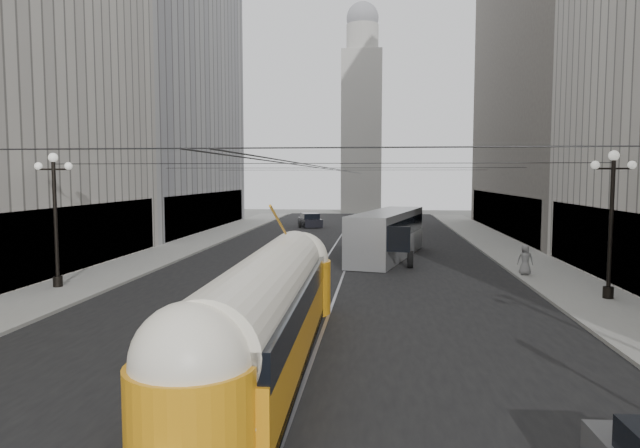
% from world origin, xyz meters
% --- Properties ---
extents(road, '(20.00, 85.00, 0.02)m').
position_xyz_m(road, '(0.00, 32.50, 0.00)').
color(road, black).
rests_on(road, ground).
extents(sidewalk_left, '(4.00, 72.00, 0.15)m').
position_xyz_m(sidewalk_left, '(-12.00, 36.00, 0.07)').
color(sidewalk_left, gray).
rests_on(sidewalk_left, ground).
extents(sidewalk_right, '(4.00, 72.00, 0.15)m').
position_xyz_m(sidewalk_right, '(12.00, 36.00, 0.07)').
color(sidewalk_right, gray).
rests_on(sidewalk_right, ground).
extents(rail_left, '(0.12, 85.00, 0.04)m').
position_xyz_m(rail_left, '(-0.75, 32.50, 0.00)').
color(rail_left, gray).
rests_on(rail_left, ground).
extents(rail_right, '(0.12, 85.00, 0.04)m').
position_xyz_m(rail_right, '(0.75, 32.50, 0.00)').
color(rail_right, gray).
rests_on(rail_right, ground).
extents(building_left_far, '(12.60, 28.60, 28.60)m').
position_xyz_m(building_left_far, '(-19.99, 48.00, 14.31)').
color(building_left_far, '#999999').
rests_on(building_left_far, ground).
extents(building_right_far, '(12.60, 32.60, 32.60)m').
position_xyz_m(building_right_far, '(20.00, 48.00, 16.31)').
color(building_right_far, '#514C47').
rests_on(building_right_far, ground).
extents(distant_tower, '(6.00, 6.00, 31.36)m').
position_xyz_m(distant_tower, '(0.00, 80.00, 14.97)').
color(distant_tower, '#B2AFA8').
rests_on(distant_tower, ground).
extents(lamppost_left_mid, '(1.86, 0.44, 6.37)m').
position_xyz_m(lamppost_left_mid, '(-12.60, 18.00, 3.74)').
color(lamppost_left_mid, black).
rests_on(lamppost_left_mid, sidewalk_left).
extents(lamppost_right_mid, '(1.86, 0.44, 6.37)m').
position_xyz_m(lamppost_right_mid, '(12.60, 18.00, 3.74)').
color(lamppost_right_mid, black).
rests_on(lamppost_right_mid, sidewalk_right).
extents(catenary, '(25.00, 72.00, 0.23)m').
position_xyz_m(catenary, '(0.12, 31.49, 5.88)').
color(catenary, black).
rests_on(catenary, ground).
extents(streetcar, '(2.62, 15.07, 3.28)m').
position_xyz_m(streetcar, '(-0.50, 8.33, 1.60)').
color(streetcar, orange).
rests_on(streetcar, ground).
extents(city_bus, '(5.35, 12.65, 3.11)m').
position_xyz_m(city_bus, '(3.27, 30.35, 1.71)').
color(city_bus, '#989A9D').
rests_on(city_bus, ground).
extents(sedan_white_far, '(2.20, 4.70, 1.44)m').
position_xyz_m(sedan_white_far, '(4.03, 46.40, 0.65)').
color(sedan_white_far, silver).
rests_on(sedan_white_far, ground).
extents(sedan_dark_far, '(3.21, 5.00, 1.47)m').
position_xyz_m(sedan_dark_far, '(-4.70, 53.17, 0.66)').
color(sedan_dark_far, black).
rests_on(sedan_dark_far, ground).
extents(pedestrian_crossing_b, '(0.88, 1.01, 1.77)m').
position_xyz_m(pedestrian_crossing_b, '(0.40, 2.31, 0.89)').
color(pedestrian_crossing_b, beige).
rests_on(pedestrian_crossing_b, ground).
extents(pedestrian_sidewalk_right, '(0.88, 0.63, 1.65)m').
position_xyz_m(pedestrian_sidewalk_right, '(10.50, 23.67, 0.97)').
color(pedestrian_sidewalk_right, gray).
rests_on(pedestrian_sidewalk_right, sidewalk_right).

